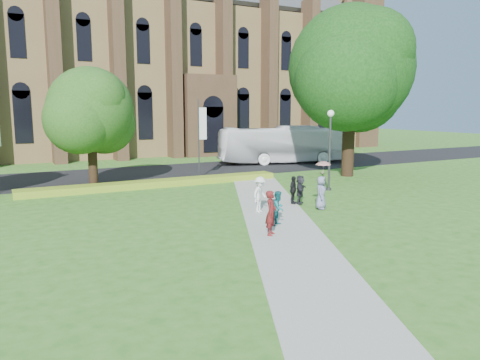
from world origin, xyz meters
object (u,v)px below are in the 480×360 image
streetlamp (330,140)px  tour_coach (285,145)px  pedestrian_0 (271,213)px  large_tree (351,69)px

streetlamp → tour_coach: 15.42m
streetlamp → pedestrian_0: 12.21m
streetlamp → tour_coach: (5.95, 14.15, -1.46)m
tour_coach → pedestrian_0: tour_coach is taller
large_tree → pedestrian_0: large_tree is taller
streetlamp → large_tree: bearing=39.3°
streetlamp → tour_coach: bearing=67.2°
large_tree → tour_coach: bearing=87.3°
large_tree → tour_coach: 11.66m
pedestrian_0 → large_tree: bearing=-5.0°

